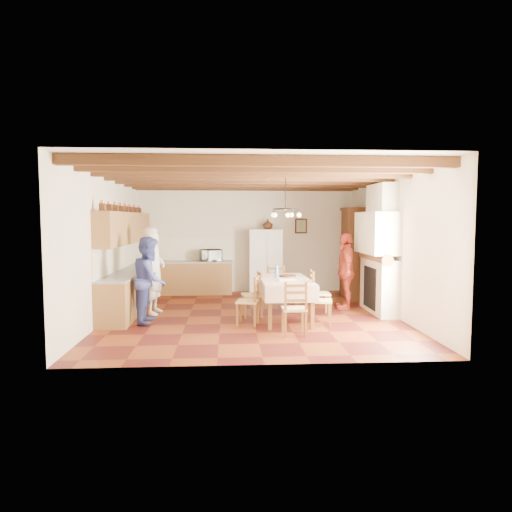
{
  "coord_description": "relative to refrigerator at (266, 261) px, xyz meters",
  "views": [
    {
      "loc": [
        -0.5,
        -9.52,
        2.06
      ],
      "look_at": [
        0.1,
        0.3,
        1.25
      ],
      "focal_mm": 32.0,
      "sensor_mm": 36.0,
      "label": 1
    }
  ],
  "objects": [
    {
      "name": "floor",
      "position": [
        -0.55,
        -2.95,
        -0.89
      ],
      "size": [
        6.0,
        6.5,
        0.02
      ],
      "primitive_type": "cube",
      "color": "#451410",
      "rests_on": "ground"
    },
    {
      "name": "ceiling",
      "position": [
        -0.55,
        -2.95,
        2.13
      ],
      "size": [
        6.0,
        6.5,
        0.02
      ],
      "primitive_type": "cube",
      "color": "white",
      "rests_on": "ground"
    },
    {
      "name": "wall_back",
      "position": [
        -0.55,
        0.31,
        0.62
      ],
      "size": [
        6.0,
        0.02,
        3.0
      ],
      "primitive_type": "cube",
      "color": "beige",
      "rests_on": "ground"
    },
    {
      "name": "wall_front",
      "position": [
        -0.55,
        -6.21,
        0.62
      ],
      "size": [
        6.0,
        0.02,
        3.0
      ],
      "primitive_type": "cube",
      "color": "beige",
      "rests_on": "ground"
    },
    {
      "name": "wall_left",
      "position": [
        -3.56,
        -2.95,
        0.62
      ],
      "size": [
        0.02,
        6.5,
        3.0
      ],
      "primitive_type": "cube",
      "color": "beige",
      "rests_on": "ground"
    },
    {
      "name": "wall_right",
      "position": [
        2.46,
        -2.95,
        0.62
      ],
      "size": [
        0.02,
        6.5,
        3.0
      ],
      "primitive_type": "cube",
      "color": "beige",
      "rests_on": "ground"
    },
    {
      "name": "ceiling_beams",
      "position": [
        -0.55,
        -2.95,
        2.03
      ],
      "size": [
        6.0,
        6.3,
        0.16
      ],
      "primitive_type": null,
      "color": "#391B10",
      "rests_on": "ground"
    },
    {
      "name": "lower_cabinets_left",
      "position": [
        -3.25,
        -1.9,
        -0.45
      ],
      "size": [
        0.6,
        4.3,
        0.86
      ],
      "primitive_type": "cube",
      "color": "brown",
      "rests_on": "ground"
    },
    {
      "name": "lower_cabinets_back",
      "position": [
        -2.1,
        -0.0,
        -0.45
      ],
      "size": [
        2.3,
        0.6,
        0.86
      ],
      "primitive_type": "cube",
      "color": "brown",
      "rests_on": "ground"
    },
    {
      "name": "countertop_left",
      "position": [
        -3.25,
        -1.9,
        -0.0
      ],
      "size": [
        0.62,
        4.3,
        0.04
      ],
      "primitive_type": "cube",
      "color": "slate",
      "rests_on": "lower_cabinets_left"
    },
    {
      "name": "countertop_back",
      "position": [
        -2.1,
        -0.0,
        -0.0
      ],
      "size": [
        2.34,
        0.62,
        0.04
      ],
      "primitive_type": "cube",
      "color": "slate",
      "rests_on": "lower_cabinets_back"
    },
    {
      "name": "backsplash_left",
      "position": [
        -3.54,
        -1.9,
        0.32
      ],
      "size": [
        0.03,
        4.3,
        0.6
      ],
      "primitive_type": "cube",
      "color": "white",
      "rests_on": "ground"
    },
    {
      "name": "backsplash_back",
      "position": [
        -2.1,
        0.28,
        0.32
      ],
      "size": [
        2.3,
        0.03,
        0.6
      ],
      "primitive_type": "cube",
      "color": "white",
      "rests_on": "ground"
    },
    {
      "name": "upper_cabinets",
      "position": [
        -3.38,
        -1.9,
        0.97
      ],
      "size": [
        0.35,
        4.2,
        0.7
      ],
      "primitive_type": "cube",
      "color": "brown",
      "rests_on": "ground"
    },
    {
      "name": "fireplace",
      "position": [
        2.17,
        -2.75,
        0.52
      ],
      "size": [
        0.56,
        1.6,
        2.8
      ],
      "primitive_type": null,
      "color": "beige",
      "rests_on": "ground"
    },
    {
      "name": "wall_picture",
      "position": [
        1.0,
        0.28,
        0.97
      ],
      "size": [
        0.34,
        0.03,
        0.42
      ],
      "primitive_type": "cube",
      "color": "black",
      "rests_on": "ground"
    },
    {
      "name": "refrigerator",
      "position": [
        0.0,
        0.0,
        0.0
      ],
      "size": [
        0.96,
        0.82,
        1.77
      ],
      "primitive_type": "cube",
      "rotation": [
        0.0,
        0.0,
        -0.11
      ],
      "color": "white",
      "rests_on": "floor"
    },
    {
      "name": "hutch",
      "position": [
        2.2,
        -0.9,
        0.29
      ],
      "size": [
        0.64,
        1.33,
        2.34
      ],
      "primitive_type": null,
      "rotation": [
        0.0,
        0.0,
        -0.08
      ],
      "color": "#361A10",
      "rests_on": "floor"
    },
    {
      "name": "dining_table",
      "position": [
        0.1,
        -3.33,
        -0.13
      ],
      "size": [
        1.01,
        1.94,
        0.84
      ],
      "rotation": [
        0.0,
        0.0,
        0.02
      ],
      "color": "beige",
      "rests_on": "floor"
    },
    {
      "name": "chandelier",
      "position": [
        0.1,
        -3.33,
        1.37
      ],
      "size": [
        0.47,
        0.47,
        0.03
      ],
      "primitive_type": "torus",
      "color": "black",
      "rests_on": "ground"
    },
    {
      "name": "chair_left_near",
      "position": [
        -0.68,
        -3.76,
        -0.4
      ],
      "size": [
        0.48,
        0.5,
        0.96
      ],
      "primitive_type": null,
      "rotation": [
        0.0,
        0.0,
        -1.79
      ],
      "color": "brown",
      "rests_on": "floor"
    },
    {
      "name": "chair_left_far",
      "position": [
        -0.56,
        -3.01,
        -0.4
      ],
      "size": [
        0.45,
        0.47,
        0.96
      ],
      "primitive_type": null,
      "rotation": [
        0.0,
        0.0,
        -1.43
      ],
      "color": "brown",
      "rests_on": "floor"
    },
    {
      "name": "chair_right_near",
      "position": [
        0.76,
        -3.79,
        -0.4
      ],
      "size": [
        0.48,
        0.49,
        0.96
      ],
      "primitive_type": null,
      "rotation": [
        0.0,
        0.0,
        1.36
      ],
      "color": "brown",
      "rests_on": "floor"
    },
    {
      "name": "chair_right_far",
      "position": [
        0.9,
        -2.93,
        -0.4
      ],
      "size": [
        0.41,
        0.43,
        0.96
      ],
      "primitive_type": null,
      "rotation": [
        0.0,
        0.0,
        1.54
      ],
      "color": "brown",
      "rests_on": "floor"
    },
    {
      "name": "chair_end_near",
      "position": [
        0.11,
        -4.55,
        -0.4
      ],
      "size": [
        0.43,
        0.41,
        0.96
      ],
      "primitive_type": null,
      "rotation": [
        0.0,
        0.0,
        3.16
      ],
      "color": "brown",
      "rests_on": "floor"
    },
    {
      "name": "chair_end_far",
      "position": [
        0.05,
        -2.16,
        -0.4
      ],
      "size": [
        0.44,
        0.42,
        0.96
      ],
      "primitive_type": null,
      "rotation": [
        0.0,
        0.0,
        -0.06
      ],
      "color": "brown",
      "rests_on": "floor"
    },
    {
      "name": "person_man",
      "position": [
        -2.65,
        -2.6,
        0.06
      ],
      "size": [
        0.51,
        0.73,
        1.88
      ],
      "primitive_type": "imported",
      "rotation": [
        0.0,
        0.0,
        1.47
      ],
      "color": "silver",
      "rests_on": "floor"
    },
    {
      "name": "person_woman_blue",
      "position": [
        -2.6,
        -3.41,
        -0.03
      ],
      "size": [
        0.65,
        0.83,
        1.71
      ],
      "primitive_type": "imported",
      "rotation": [
        0.0,
        0.0,
        1.58
      ],
      "color": "#3D4897",
      "rests_on": "floor"
    },
    {
      "name": "person_woman_red",
      "position": [
        1.61,
        -2.32,
        -0.01
      ],
      "size": [
        0.57,
        1.07,
        1.74
      ],
      "primitive_type": "imported",
      "rotation": [
        0.0,
        0.0,
        -1.72
      ],
      "color": "#A13221",
      "rests_on": "floor"
    },
    {
      "name": "microwave",
      "position": [
        -1.52,
        -0.0,
        0.17
      ],
      "size": [
        0.65,
        0.52,
        0.32
      ],
      "primitive_type": "imported",
      "rotation": [
        0.0,
        0.0,
        0.27
      ],
      "color": "silver",
      "rests_on": "countertop_back"
    },
    {
      "name": "fridge_vase",
      "position": [
        0.04,
        0.0,
        1.02
      ],
      "size": [
        0.32,
        0.32,
        0.28
      ],
      "primitive_type": "imported",
      "rotation": [
        0.0,
        0.0,
        0.18
      ],
      "color": "#361A10",
      "rests_on": "refrigerator"
    }
  ]
}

